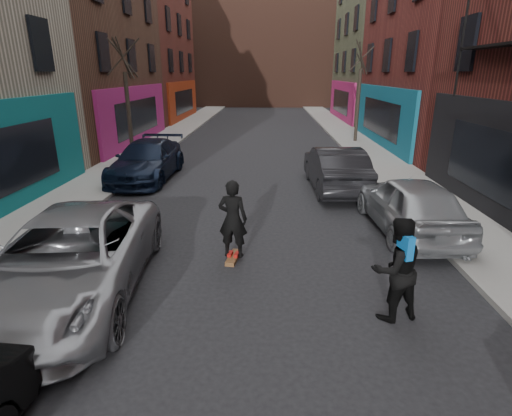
# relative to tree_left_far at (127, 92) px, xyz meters

# --- Properties ---
(sidewalk_left) EXTENTS (2.50, 84.00, 0.13)m
(sidewalk_left) POSITION_rel_tree_left_far_xyz_m (-0.05, 12.00, -3.31)
(sidewalk_left) COLOR gray
(sidewalk_left) RESTS_ON ground
(sidewalk_right) EXTENTS (2.50, 84.00, 0.13)m
(sidewalk_right) POSITION_rel_tree_left_far_xyz_m (12.45, 12.00, -3.31)
(sidewalk_right) COLOR gray
(sidewalk_right) RESTS_ON ground
(building_far) EXTENTS (40.00, 10.00, 14.00)m
(building_far) POSITION_rel_tree_left_far_xyz_m (6.20, 38.00, 3.62)
(building_far) COLOR #47281E
(building_far) RESTS_ON ground
(tree_left_far) EXTENTS (2.00, 2.00, 6.50)m
(tree_left_far) POSITION_rel_tree_left_far_xyz_m (0.00, 0.00, 0.00)
(tree_left_far) COLOR black
(tree_left_far) RESTS_ON sidewalk_left
(tree_right_far) EXTENTS (2.00, 2.00, 6.80)m
(tree_right_far) POSITION_rel_tree_left_far_xyz_m (12.40, 6.00, 0.15)
(tree_right_far) COLOR black
(tree_right_far) RESTS_ON sidewalk_right
(parked_left_far) EXTENTS (3.27, 6.13, 1.64)m
(parked_left_far) POSITION_rel_tree_left_far_xyz_m (3.00, -12.81, -2.56)
(parked_left_far) COLOR gray
(parked_left_far) RESTS_ON ground
(parked_left_end) EXTENTS (2.33, 5.46, 1.57)m
(parked_left_end) POSITION_rel_tree_left_far_xyz_m (1.79, -3.50, -2.59)
(parked_left_end) COLOR black
(parked_left_end) RESTS_ON ground
(parked_right_far) EXTENTS (2.17, 4.83, 1.61)m
(parked_right_far) POSITION_rel_tree_left_far_xyz_m (10.80, -9.14, -2.57)
(parked_right_far) COLOR #93979C
(parked_right_far) RESTS_ON ground
(parked_right_end) EXTENTS (1.98, 5.10, 1.66)m
(parked_right_end) POSITION_rel_tree_left_far_xyz_m (9.40, -4.87, -2.55)
(parked_right_end) COLOR black
(parked_right_end) RESTS_ON ground
(skateboard) EXTENTS (0.34, 0.82, 0.10)m
(skateboard) POSITION_rel_tree_left_far_xyz_m (6.05, -11.10, -3.33)
(skateboard) COLOR brown
(skateboard) RESTS_ON ground
(skateboarder) EXTENTS (0.75, 0.55, 1.87)m
(skateboarder) POSITION_rel_tree_left_far_xyz_m (6.05, -11.10, -2.34)
(skateboarder) COLOR black
(skateboarder) RESTS_ON skateboard
(pedestrian) EXTENTS (1.12, 0.98, 1.94)m
(pedestrian) POSITION_rel_tree_left_far_xyz_m (9.14, -13.37, -2.40)
(pedestrian) COLOR black
(pedestrian) RESTS_ON ground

